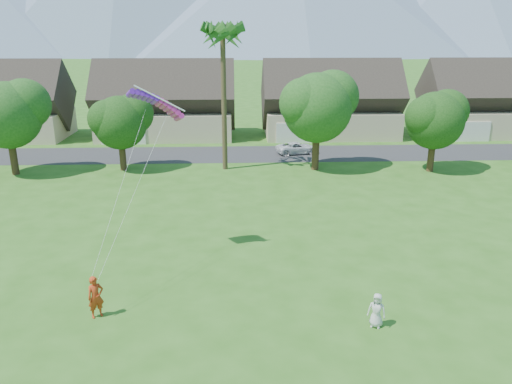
{
  "coord_description": "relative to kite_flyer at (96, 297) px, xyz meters",
  "views": [
    {
      "loc": [
        -1.01,
        -14.64,
        11.83
      ],
      "look_at": [
        0.0,
        10.0,
        3.8
      ],
      "focal_mm": 35.0,
      "sensor_mm": 36.0,
      "label": 1
    }
  ],
  "objects": [
    {
      "name": "ground",
      "position": [
        7.1,
        -4.52,
        -0.95
      ],
      "size": [
        500.0,
        500.0,
        0.0
      ],
      "primitive_type": "plane",
      "color": "#2D6019",
      "rests_on": "ground"
    },
    {
      "name": "parafoil_kite",
      "position": [
        2.12,
        6.48,
        7.45
      ],
      "size": [
        3.09,
        1.31,
        0.5
      ],
      "rotation": [
        0.0,
        0.0,
        0.23
      ],
      "color": "#6719BE",
      "rests_on": "ground"
    },
    {
      "name": "kite_flyer",
      "position": [
        0.0,
        0.0,
        0.0
      ],
      "size": [
        0.82,
        0.76,
        1.89
      ],
      "primitive_type": "imported",
      "rotation": [
        0.0,
        0.0,
        0.58
      ],
      "color": "#BA3615",
      "rests_on": "ground"
    },
    {
      "name": "tree_row",
      "position": [
        5.96,
        23.4,
        3.94
      ],
      "size": [
        62.27,
        6.67,
        8.45
      ],
      "color": "#47301C",
      "rests_on": "ground"
    },
    {
      "name": "houses_row",
      "position": [
        7.59,
        38.48,
        2.5
      ],
      "size": [
        72.75,
        8.19,
        8.86
      ],
      "color": "beige",
      "rests_on": "ground"
    },
    {
      "name": "street",
      "position": [
        7.1,
        29.48,
        -0.94
      ],
      "size": [
        90.0,
        7.0,
        0.01
      ],
      "primitive_type": "cube",
      "color": "#2D2D30",
      "rests_on": "ground"
    },
    {
      "name": "fan_palm",
      "position": [
        5.1,
        23.98,
        10.86
      ],
      "size": [
        3.0,
        3.0,
        13.8
      ],
      "color": "#4C3D26",
      "rests_on": "ground"
    },
    {
      "name": "parked_car",
      "position": [
        12.2,
        29.48,
        -0.37
      ],
      "size": [
        4.52,
        2.9,
        1.16
      ],
      "primitive_type": "imported",
      "rotation": [
        0.0,
        0.0,
        1.82
      ],
      "color": "silver",
      "rests_on": "ground"
    },
    {
      "name": "watcher",
      "position": [
        11.84,
        -1.24,
        -0.19
      ],
      "size": [
        0.87,
        0.73,
        1.51
      ],
      "primitive_type": "imported",
      "rotation": [
        0.0,
        0.0,
        -0.4
      ],
      "color": "silver",
      "rests_on": "ground"
    }
  ]
}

